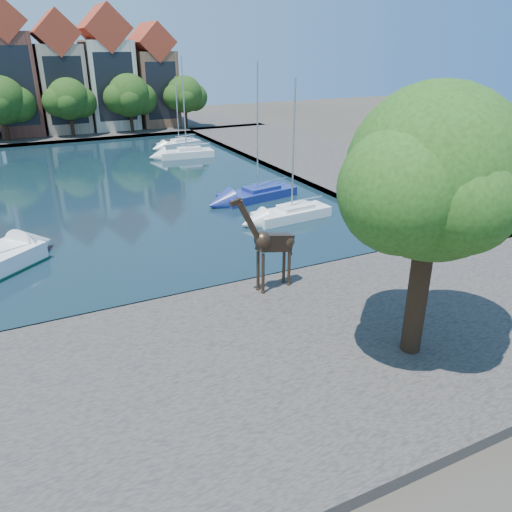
{
  "coord_description": "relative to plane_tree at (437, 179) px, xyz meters",
  "views": [
    {
      "loc": [
        -5.91,
        -21.88,
        12.2
      ],
      "look_at": [
        4.16,
        -1.32,
        2.36
      ],
      "focal_mm": 35.0,
      "sensor_mm": 36.0,
      "label": 1
    }
  ],
  "objects": [
    {
      "name": "townhouse_east_end",
      "position": [
        7.38,
        64.99,
        -0.56
      ],
      "size": [
        5.44,
        9.18,
        14.43
      ],
      "color": "brown",
      "rests_on": "far_quay"
    },
    {
      "name": "sailboat_right_a",
      "position": [
        4.38,
        17.67,
        -7.04
      ],
      "size": [
        6.1,
        2.58,
        9.95
      ],
      "color": "white",
      "rests_on": "water_basin"
    },
    {
      "name": "plane_tree",
      "position": [
        0.0,
        0.0,
        0.0
      ],
      "size": [
        8.32,
        6.4,
        10.62
      ],
      "color": "#332114",
      "rests_on": "near_quay"
    },
    {
      "name": "right_quay",
      "position": [
        17.38,
        33.01,
        -7.42
      ],
      "size": [
        14.0,
        52.0,
        0.5
      ],
      "primitive_type": "cube",
      "color": "#4B4641",
      "rests_on": "ground"
    },
    {
      "name": "water_basin",
      "position": [
        -7.62,
        33.01,
        -7.63
      ],
      "size": [
        38.0,
        50.0,
        0.08
      ],
      "primitive_type": "cube",
      "color": "black",
      "rests_on": "ground"
    },
    {
      "name": "far_tree_mid_west",
      "position": [
        -13.51,
        59.5,
        -2.38
      ],
      "size": [
        7.8,
        6.0,
        8.0
      ],
      "color": "#332114",
      "rests_on": "far_quay"
    },
    {
      "name": "far_tree_far_east",
      "position": [
        10.48,
        59.5,
        -2.6
      ],
      "size": [
        6.76,
        5.2,
        7.36
      ],
      "color": "#332114",
      "rests_on": "far_quay"
    },
    {
      "name": "far_quay",
      "position": [
        -7.62,
        65.01,
        -7.42
      ],
      "size": [
        60.0,
        16.0,
        0.5
      ],
      "primitive_type": "cube",
      "color": "#4B4641",
      "rests_on": "ground"
    },
    {
      "name": "far_tree_mid_east",
      "position": [
        -5.52,
        59.5,
        -2.54
      ],
      "size": [
        7.02,
        5.4,
        7.52
      ],
      "color": "#332114",
      "rests_on": "far_quay"
    },
    {
      "name": "sailboat_right_d",
      "position": [
        5.44,
        47.68,
        -7.04
      ],
      "size": [
        5.66,
        3.26,
        8.4
      ],
      "color": "silver",
      "rests_on": "water_basin"
    },
    {
      "name": "townhouse_center",
      "position": [
        -11.62,
        64.99,
        0.69
      ],
      "size": [
        5.44,
        9.18,
        16.93
      ],
      "color": "brown",
      "rests_on": "far_quay"
    },
    {
      "name": "giraffe_statue",
      "position": [
        -2.77,
        7.47,
        -4.65
      ],
      "size": [
        3.6,
        0.86,
        5.13
      ],
      "color": "#36271B",
      "rests_on": "near_quay"
    },
    {
      "name": "sailboat_right_b",
      "position": [
        4.38,
        23.41,
        -7.05
      ],
      "size": [
        7.09,
        3.62,
        10.82
      ],
      "color": "navy",
      "rests_on": "water_basin"
    },
    {
      "name": "townhouse_east_mid",
      "position": [
        0.88,
        64.99,
        0.43
      ],
      "size": [
        6.43,
        9.18,
        16.65
      ],
      "color": "beige",
      "rests_on": "far_quay"
    },
    {
      "name": "far_tree_east",
      "position": [
        2.49,
        59.5,
        -2.43
      ],
      "size": [
        7.54,
        5.8,
        7.84
      ],
      "color": "#332114",
      "rests_on": "far_quay"
    },
    {
      "name": "ground",
      "position": [
        -7.62,
        9.01,
        -7.67
      ],
      "size": [
        160.0,
        160.0,
        0.0
      ],
      "primitive_type": "plane",
      "color": "#38332B",
      "rests_on": "ground"
    },
    {
      "name": "near_quay",
      "position": [
        -7.62,
        2.01,
        -7.42
      ],
      "size": [
        50.0,
        14.0,
        0.5
      ],
      "primitive_type": "cube",
      "color": "#4B4641",
      "rests_on": "ground"
    },
    {
      "name": "townhouse_east_inner",
      "position": [
        -5.62,
        64.99,
        0.06
      ],
      "size": [
        5.94,
        9.18,
        15.79
      ],
      "color": "tan",
      "rests_on": "far_quay"
    },
    {
      "name": "sailboat_right_c",
      "position": [
        4.38,
        41.73,
        -6.99
      ],
      "size": [
        6.16,
        2.66,
        10.78
      ],
      "color": "silver",
      "rests_on": "water_basin"
    }
  ]
}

